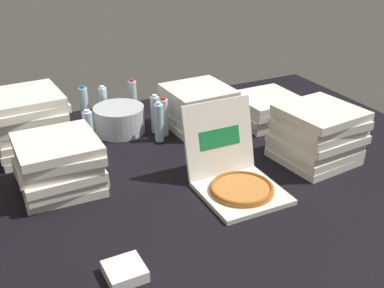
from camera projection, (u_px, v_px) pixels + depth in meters
The scene contains 16 objects.
ground_plane at pixel (194, 178), 2.54m from camera, with size 3.20×2.40×0.02m, color black.
open_pizza_box at pixel (235, 174), 2.39m from camera, with size 0.39×0.50×0.41m.
pizza_stack_right_far at pixel (317, 135), 2.64m from camera, with size 0.45×0.44×0.32m.
pizza_stack_center_far at pixel (199, 107), 3.08m from camera, with size 0.44×0.44×0.27m.
pizza_stack_left_far at pixel (29, 123), 2.73m from camera, with size 0.43×0.43×0.36m.
pizza_stack_center_near at pixel (59, 164), 2.37m from camera, with size 0.44×0.43×0.27m.
pizza_stack_left_near at pixel (266, 109), 3.16m from camera, with size 0.41×0.41×0.18m.
ice_bucket at pixel (119, 120), 3.01m from camera, with size 0.32×0.32×0.17m, color #B7BABF.
water_bottle_0 at pixel (159, 122), 2.88m from camera, with size 0.06×0.06×0.25m.
water_bottle_1 at pixel (164, 117), 2.95m from camera, with size 0.06×0.06×0.25m.
water_bottle_2 at pixel (104, 105), 3.15m from camera, with size 0.06×0.06×0.25m.
water_bottle_3 at pixel (133, 97), 3.27m from camera, with size 0.06×0.06×0.25m.
water_bottle_4 at pixel (84, 105), 3.14m from camera, with size 0.06×0.06×0.25m.
water_bottle_5 at pixel (89, 131), 2.77m from camera, with size 0.06×0.06×0.25m.
water_bottle_6 at pixel (155, 114), 2.99m from camera, with size 0.06×0.06×0.25m.
napkin_pile at pixel (125, 271), 1.82m from camera, with size 0.15×0.15×0.05m, color white.
Camera 1 is at (-0.98, -1.97, 1.28)m, focal length 43.89 mm.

